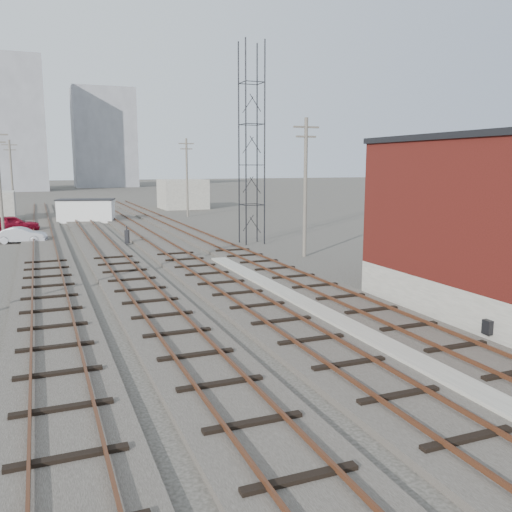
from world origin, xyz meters
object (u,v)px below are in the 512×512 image
switch_stand (127,237)px  site_trailer (86,211)px  car_silver (21,235)px  car_red (12,224)px

switch_stand → site_trailer: bearing=117.1°
switch_stand → site_trailer: size_ratio=0.21×
site_trailer → car_silver: 15.41m
car_red → car_silver: (0.92, -7.26, -0.18)m
switch_stand → car_silver: bearing=174.3°
switch_stand → car_silver: (-7.48, 4.02, -0.01)m
car_red → car_silver: size_ratio=1.25×
switch_stand → car_red: (-8.39, 11.28, 0.17)m
site_trailer → car_red: site_trailer is taller
car_red → car_silver: car_red is taller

